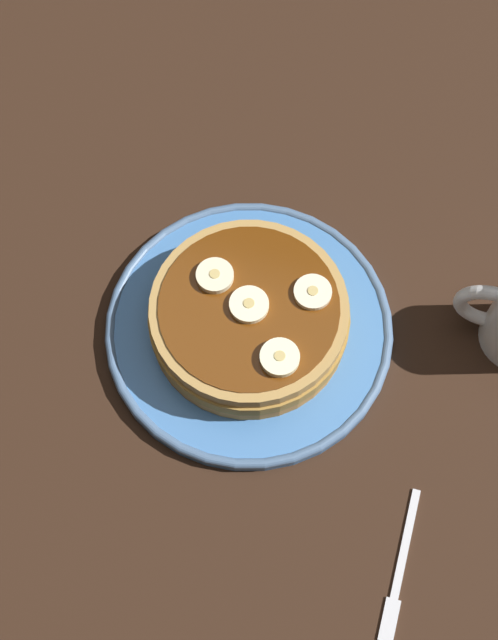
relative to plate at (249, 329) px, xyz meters
The scene contains 8 objects.
ground_plane 2.36cm from the plate, ahead, with size 140.00×140.00×3.00cm, color black.
plate is the anchor object (origin of this frame).
pancake_stack 2.79cm from the plate, 125.44° to the left, with size 18.76×18.36×4.62cm.
banana_slice_0 5.32cm from the plate, 115.96° to the left, with size 3.52×3.52×0.83cm.
banana_slice_1 6.78cm from the plate, 26.41° to the right, with size 3.39×3.39×0.89cm.
banana_slice_2 7.82cm from the plate, 150.87° to the right, with size 3.41×3.41×0.74cm.
banana_slice_3 7.81cm from the plate, 134.27° to the left, with size 3.46×3.46×0.97cm.
fork 25.45cm from the plate, 136.43° to the left, with size 1.30×13.01×0.50cm.
Camera 1 is at (-9.15, 30.66, 75.81)cm, focal length 48.94 mm.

